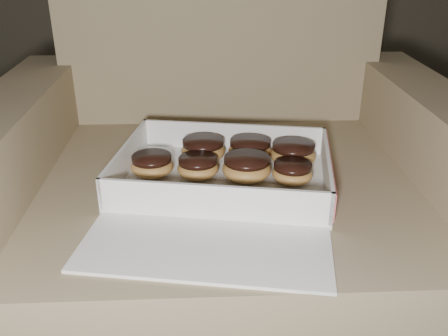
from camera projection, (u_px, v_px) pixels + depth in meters
armchair at (225, 214)px, 1.01m from camera, size 0.88×0.74×0.91m
bakery_box at (223, 186)px, 0.83m from camera, size 0.42×0.47×0.06m
donut_a at (247, 167)px, 0.85m from camera, size 0.08×0.08×0.04m
donut_b at (203, 149)px, 0.92m from camera, size 0.08×0.08×0.04m
donut_c at (293, 154)px, 0.91m from camera, size 0.08×0.08×0.04m
donut_d at (292, 172)px, 0.84m from camera, size 0.07×0.07×0.04m
donut_e at (250, 149)px, 0.93m from camera, size 0.08×0.08×0.04m
donut_f at (152, 165)px, 0.87m from camera, size 0.07×0.07×0.04m
donut_g at (198, 167)px, 0.86m from camera, size 0.07×0.07×0.04m
crumb_a at (279, 191)px, 0.82m from camera, size 0.01×0.01×0.00m
crumb_b at (315, 203)px, 0.78m from camera, size 0.01×0.01×0.00m
crumb_c at (313, 202)px, 0.79m from camera, size 0.01×0.01×0.00m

